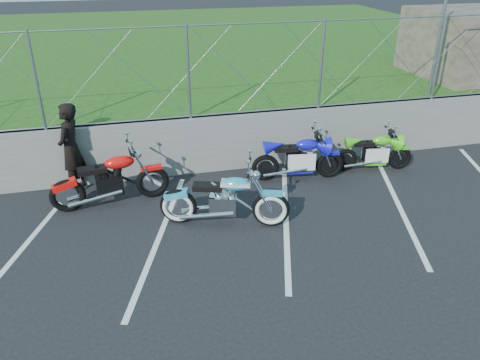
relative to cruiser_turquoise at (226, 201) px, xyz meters
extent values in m
plane|color=black|center=(-1.24, -1.08, -0.48)|extent=(90.00, 90.00, 0.00)
cube|color=slate|center=(-1.24, 2.42, 0.17)|extent=(30.00, 0.22, 1.30)
cube|color=#1E4612|center=(-1.24, 12.42, 0.17)|extent=(30.00, 20.00, 1.30)
cylinder|color=gray|center=(-1.24, 2.42, 2.77)|extent=(28.00, 0.03, 0.03)
cylinder|color=gray|center=(-1.24, 2.42, 0.87)|extent=(28.00, 0.03, 0.03)
cylinder|color=gray|center=(5.96, 2.82, 2.32)|extent=(0.08, 0.08, 3.00)
cube|color=silver|center=(-3.64, -0.08, -0.48)|extent=(1.49, 4.31, 0.01)
cube|color=silver|center=(-1.24, -0.08, -0.48)|extent=(1.49, 4.31, 0.01)
cube|color=silver|center=(1.16, -0.08, -0.48)|extent=(1.49, 4.31, 0.01)
cube|color=silver|center=(3.56, -0.08, -0.48)|extent=(1.49, 4.31, 0.01)
torus|color=black|center=(-0.85, 0.27, -0.13)|extent=(0.70, 0.33, 0.70)
torus|color=black|center=(0.79, -0.25, -0.13)|extent=(0.70, 0.33, 0.70)
cube|color=silver|center=(-0.05, 0.02, -0.06)|extent=(0.56, 0.43, 0.36)
ellipsoid|color=#2E99BA|center=(0.17, -0.06, 0.37)|extent=(0.61, 0.42, 0.25)
cube|color=black|center=(-0.31, 0.10, 0.29)|extent=(0.58, 0.40, 0.10)
cube|color=#2E99BA|center=(0.79, -0.25, 0.20)|extent=(0.43, 0.27, 0.06)
cylinder|color=silver|center=(0.40, -0.13, 0.70)|extent=(0.26, 0.74, 0.03)
torus|color=black|center=(-2.88, 1.21, -0.14)|extent=(0.70, 0.21, 0.69)
torus|color=black|center=(-1.23, 1.41, -0.14)|extent=(0.70, 0.21, 0.69)
cube|color=black|center=(-2.08, 1.31, -0.04)|extent=(0.54, 0.37, 0.38)
ellipsoid|color=red|center=(-1.84, 1.34, 0.40)|extent=(0.61, 0.34, 0.26)
cube|color=black|center=(-2.36, 1.27, 0.33)|extent=(0.58, 0.33, 0.10)
cube|color=red|center=(-1.23, 1.41, 0.18)|extent=(0.44, 0.22, 0.07)
cylinder|color=silver|center=(-1.60, 1.37, 0.67)|extent=(0.13, 0.79, 0.03)
torus|color=black|center=(3.18, 1.62, -0.21)|extent=(0.55, 0.19, 0.54)
torus|color=black|center=(4.45, 1.41, -0.21)|extent=(0.55, 0.19, 0.54)
cube|color=black|center=(3.80, 1.52, -0.12)|extent=(0.45, 0.32, 0.31)
ellipsoid|color=#4CD31A|center=(4.00, 1.49, 0.24)|extent=(0.51, 0.30, 0.21)
cube|color=black|center=(3.57, 1.56, 0.18)|extent=(0.48, 0.29, 0.08)
cube|color=#4CD31A|center=(4.45, 1.41, 0.04)|extent=(0.36, 0.19, 0.05)
cylinder|color=silver|center=(4.15, 1.46, 0.45)|extent=(0.13, 0.65, 0.03)
torus|color=black|center=(1.24, 1.59, -0.18)|extent=(0.62, 0.19, 0.61)
torus|color=black|center=(2.68, 1.39, -0.18)|extent=(0.62, 0.19, 0.61)
cube|color=black|center=(1.94, 1.49, -0.07)|extent=(0.50, 0.35, 0.35)
ellipsoid|color=#1514BF|center=(2.16, 1.46, 0.34)|extent=(0.57, 0.32, 0.24)
cube|color=black|center=(1.68, 1.53, 0.26)|extent=(0.54, 0.31, 0.09)
cube|color=#1514BF|center=(2.68, 1.39, 0.11)|extent=(0.41, 0.20, 0.06)
cylinder|color=silver|center=(2.34, 1.44, 0.57)|extent=(0.13, 0.73, 0.03)
imported|color=black|center=(-2.79, 2.12, 0.47)|extent=(0.65, 0.81, 1.91)
camera|label=1|loc=(-1.57, -7.34, 4.18)|focal=35.00mm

